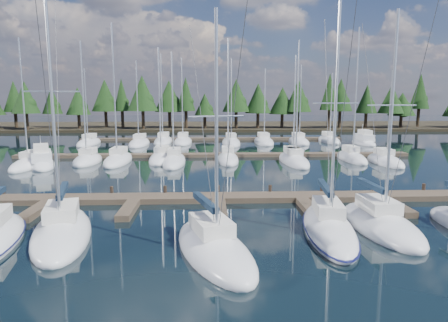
{
  "coord_description": "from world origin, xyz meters",
  "views": [
    {
      "loc": [
        -0.72,
        -10.59,
        7.52
      ],
      "look_at": [
        0.59,
        22.0,
        2.3
      ],
      "focal_mm": 32.0,
      "sensor_mm": 36.0,
      "label": 1
    }
  ],
  "objects_px": {
    "front_sailboat_2": "(62,232)",
    "motor_yacht_right": "(364,141)",
    "front_sailboat_5": "(380,224)",
    "front_sailboat_4": "(329,228)",
    "motor_yacht_left": "(42,162)",
    "main_dock": "(218,200)",
    "front_sailboat_3": "(214,248)"
  },
  "relations": [
    {
      "from": "front_sailboat_2",
      "to": "motor_yacht_right",
      "type": "height_order",
      "value": "front_sailboat_2"
    },
    {
      "from": "main_dock",
      "to": "motor_yacht_right",
      "type": "xyz_separation_m",
      "value": [
        24.53,
        35.47,
        0.23
      ]
    },
    {
      "from": "front_sailboat_2",
      "to": "front_sailboat_5",
      "type": "height_order",
      "value": "front_sailboat_2"
    },
    {
      "from": "main_dock",
      "to": "front_sailboat_3",
      "type": "xyz_separation_m",
      "value": [
        -0.48,
        -9.53,
        0.07
      ]
    },
    {
      "from": "front_sailboat_3",
      "to": "motor_yacht_left",
      "type": "height_order",
      "value": "front_sailboat_3"
    },
    {
      "from": "motor_yacht_left",
      "to": "motor_yacht_right",
      "type": "height_order",
      "value": "motor_yacht_left"
    },
    {
      "from": "front_sailboat_2",
      "to": "front_sailboat_5",
      "type": "distance_m",
      "value": 17.91
    },
    {
      "from": "front_sailboat_4",
      "to": "motor_yacht_left",
      "type": "relative_size",
      "value": 1.55
    },
    {
      "from": "front_sailboat_4",
      "to": "front_sailboat_5",
      "type": "bearing_deg",
      "value": 10.0
    },
    {
      "from": "front_sailboat_2",
      "to": "main_dock",
      "type": "bearing_deg",
      "value": 37.94
    },
    {
      "from": "front_sailboat_3",
      "to": "front_sailboat_5",
      "type": "height_order",
      "value": "front_sailboat_5"
    },
    {
      "from": "motor_yacht_left",
      "to": "main_dock",
      "type": "bearing_deg",
      "value": -40.33
    },
    {
      "from": "front_sailboat_5",
      "to": "motor_yacht_left",
      "type": "relative_size",
      "value": 1.53
    },
    {
      "from": "front_sailboat_3",
      "to": "motor_yacht_left",
      "type": "distance_m",
      "value": 31.71
    },
    {
      "from": "front_sailboat_2",
      "to": "motor_yacht_left",
      "type": "relative_size",
      "value": 1.68
    },
    {
      "from": "front_sailboat_5",
      "to": "front_sailboat_2",
      "type": "bearing_deg",
      "value": -178.0
    },
    {
      "from": "front_sailboat_3",
      "to": "front_sailboat_4",
      "type": "distance_m",
      "value": 7.06
    },
    {
      "from": "front_sailboat_5",
      "to": "front_sailboat_4",
      "type": "bearing_deg",
      "value": -170.0
    },
    {
      "from": "front_sailboat_3",
      "to": "front_sailboat_5",
      "type": "bearing_deg",
      "value": 19.2
    },
    {
      "from": "front_sailboat_4",
      "to": "motor_yacht_left",
      "type": "distance_m",
      "value": 33.93
    },
    {
      "from": "front_sailboat_3",
      "to": "motor_yacht_right",
      "type": "bearing_deg",
      "value": 60.94
    },
    {
      "from": "front_sailboat_5",
      "to": "front_sailboat_3",
      "type": "bearing_deg",
      "value": -160.8
    },
    {
      "from": "main_dock",
      "to": "motor_yacht_right",
      "type": "distance_m",
      "value": 43.13
    },
    {
      "from": "main_dock",
      "to": "front_sailboat_3",
      "type": "distance_m",
      "value": 9.54
    },
    {
      "from": "front_sailboat_4",
      "to": "motor_yacht_left",
      "type": "bearing_deg",
      "value": 137.57
    },
    {
      "from": "front_sailboat_2",
      "to": "front_sailboat_4",
      "type": "relative_size",
      "value": 1.08
    },
    {
      "from": "front_sailboat_5",
      "to": "motor_yacht_right",
      "type": "distance_m",
      "value": 44.37
    },
    {
      "from": "main_dock",
      "to": "front_sailboat_2",
      "type": "height_order",
      "value": "front_sailboat_2"
    },
    {
      "from": "front_sailboat_2",
      "to": "motor_yacht_left",
      "type": "bearing_deg",
      "value": 114.25
    },
    {
      "from": "main_dock",
      "to": "motor_yacht_left",
      "type": "distance_m",
      "value": 24.98
    },
    {
      "from": "front_sailboat_4",
      "to": "motor_yacht_right",
      "type": "xyz_separation_m",
      "value": [
        18.53,
        42.2,
        0.15
      ]
    },
    {
      "from": "front_sailboat_2",
      "to": "front_sailboat_4",
      "type": "bearing_deg",
      "value": 0.24
    }
  ]
}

